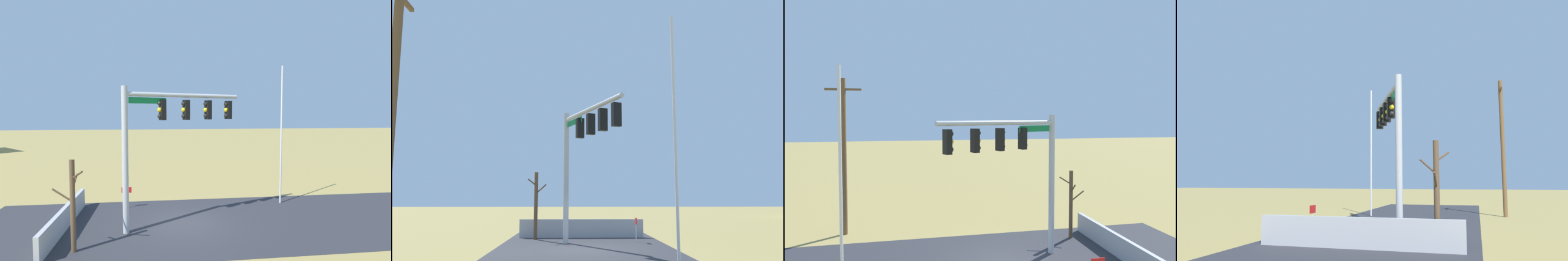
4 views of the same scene
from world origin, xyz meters
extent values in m
cube|color=#B7B5AD|center=(3.67, 0.89, 0.00)|extent=(6.00, 6.00, 0.01)
cube|color=#A8A8AD|center=(5.53, 0.04, 0.52)|extent=(0.20, 7.00, 1.03)
cylinder|color=#B2B5BA|center=(2.67, 0.89, 3.30)|extent=(0.28, 0.28, 6.59)
cylinder|color=#B2B5BA|center=(-0.13, -0.24, 6.24)|extent=(5.67, 2.44, 0.20)
cube|color=#0F7238|center=(1.66, 0.48, 5.96)|extent=(1.68, 0.70, 0.28)
cube|color=black|center=(0.99, 0.21, 5.54)|extent=(0.36, 0.42, 0.96)
sphere|color=black|center=(1.13, 0.27, 5.84)|extent=(0.22, 0.22, 0.22)
sphere|color=yellow|center=(1.13, 0.27, 5.54)|extent=(0.22, 0.22, 0.22)
sphere|color=black|center=(1.13, 0.27, 5.24)|extent=(0.22, 0.22, 0.22)
cube|color=black|center=(-0.17, -0.25, 5.54)|extent=(0.36, 0.42, 0.96)
sphere|color=black|center=(-0.03, -0.20, 5.84)|extent=(0.22, 0.22, 0.22)
sphere|color=yellow|center=(-0.03, -0.20, 5.54)|extent=(0.22, 0.22, 0.22)
sphere|color=black|center=(-0.03, -0.20, 5.24)|extent=(0.22, 0.22, 0.22)
cube|color=black|center=(-1.33, -0.72, 5.54)|extent=(0.36, 0.42, 0.96)
sphere|color=black|center=(-1.19, -0.66, 5.84)|extent=(0.22, 0.22, 0.22)
sphere|color=yellow|center=(-1.19, -0.66, 5.54)|extent=(0.22, 0.22, 0.22)
sphere|color=black|center=(-1.19, -0.66, 5.24)|extent=(0.22, 0.22, 0.22)
cube|color=black|center=(-2.48, -1.18, 5.54)|extent=(0.36, 0.42, 0.96)
sphere|color=black|center=(-2.34, -1.13, 5.84)|extent=(0.22, 0.22, 0.22)
sphere|color=yellow|center=(-2.34, -1.13, 5.54)|extent=(0.22, 0.22, 0.22)
sphere|color=black|center=(-2.34, -1.13, 5.24)|extent=(0.22, 0.22, 0.22)
cylinder|color=silver|center=(-6.04, -2.66, 4.06)|extent=(0.10, 0.10, 8.13)
cylinder|color=brown|center=(-7.48, 5.55, 4.30)|extent=(0.26, 0.26, 8.60)
cube|color=brown|center=(-7.48, 5.55, 8.00)|extent=(1.90, 0.12, 0.12)
cylinder|color=brown|center=(4.51, 2.56, 1.81)|extent=(0.20, 0.20, 3.63)
cylinder|color=brown|center=(4.87, 2.56, 2.25)|extent=(0.78, 0.07, 0.57)
cylinder|color=brown|center=(4.27, 2.76, 3.07)|extent=(0.54, 0.47, 0.39)
cylinder|color=brown|center=(4.48, 2.28, 2.72)|extent=(0.12, 0.61, 0.55)
camera|label=1|loc=(1.26, 14.77, 5.47)|focal=28.40mm
camera|label=2|loc=(-19.12, 0.54, 2.29)|focal=39.04mm
camera|label=3|loc=(-3.78, -13.90, 6.49)|focal=30.82mm
camera|label=4|loc=(17.97, 3.90, 2.25)|focal=35.38mm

